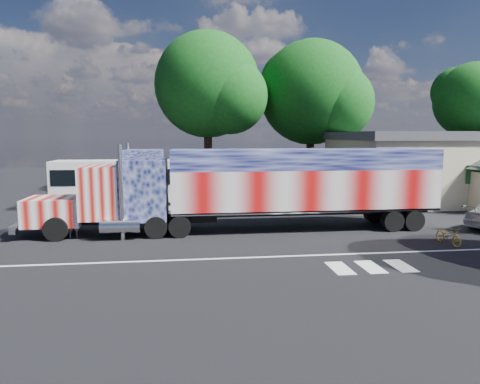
{
  "coord_description": "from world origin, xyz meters",
  "views": [
    {
      "loc": [
        -2.83,
        -19.68,
        4.93
      ],
      "look_at": [
        0.0,
        3.0,
        1.9
      ],
      "focal_mm": 32.0,
      "sensor_mm": 36.0,
      "label": 1
    }
  ],
  "objects": [
    {
      "name": "coach_bus",
      "position": [
        -6.02,
        9.77,
        1.7
      ],
      "size": [
        11.25,
        2.62,
        3.27
      ],
      "color": "silver",
      "rests_on": "ground"
    },
    {
      "name": "woman",
      "position": [
        -8.35,
        1.5,
        0.88
      ],
      "size": [
        0.73,
        0.59,
        1.75
      ],
      "primitive_type": "imported",
      "rotation": [
        0.0,
        0.0,
        0.29
      ],
      "color": "slate",
      "rests_on": "ground"
    },
    {
      "name": "tree_far_ne",
      "position": [
        25.15,
        19.66,
        8.27
      ],
      "size": [
        7.68,
        7.32,
        11.99
      ],
      "color": "black",
      "rests_on": "ground"
    },
    {
      "name": "semi_truck",
      "position": [
        0.64,
        2.03,
        2.33
      ],
      "size": [
        21.26,
        3.36,
        4.53
      ],
      "color": "black",
      "rests_on": "ground"
    },
    {
      "name": "bicycle",
      "position": [
        8.96,
        -1.99,
        0.41
      ],
      "size": [
        0.75,
        1.64,
        0.83
      ],
      "primitive_type": "imported",
      "rotation": [
        0.0,
        0.0,
        0.13
      ],
      "color": "gold",
      "rests_on": "ground"
    },
    {
      "name": "tree_n_mid",
      "position": [
        -0.82,
        17.44,
        9.13
      ],
      "size": [
        9.37,
        8.92,
        13.65
      ],
      "color": "black",
      "rests_on": "ground"
    },
    {
      "name": "ground",
      "position": [
        0.0,
        0.0,
        0.0
      ],
      "size": [
        100.0,
        100.0,
        0.0
      ],
      "primitive_type": "plane",
      "color": "black"
    },
    {
      "name": "lane_markings",
      "position": [
        1.71,
        -3.77,
        0.01
      ],
      "size": [
        30.0,
        2.67,
        0.01
      ],
      "color": "silver",
      "rests_on": "ground"
    },
    {
      "name": "tree_ne_a",
      "position": [
        8.56,
        18.42,
        8.69
      ],
      "size": [
        9.78,
        9.32,
        13.41
      ],
      "color": "black",
      "rests_on": "ground"
    }
  ]
}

